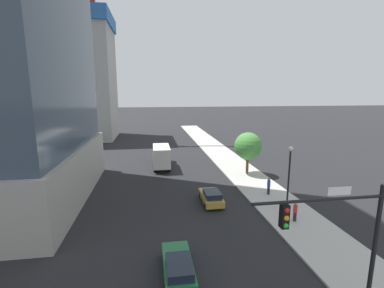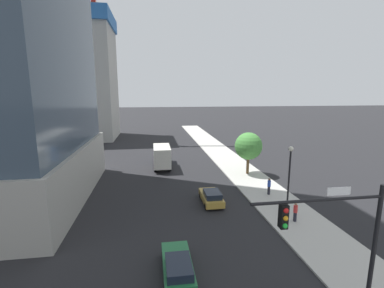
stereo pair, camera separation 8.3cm
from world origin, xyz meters
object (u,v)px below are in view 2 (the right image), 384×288
object	(u,v)px
box_truck	(162,155)
pedestrian_red_shirt	(295,212)
pedestrian_blue_shirt	(269,186)
street_lamp	(290,170)
car_green	(178,267)
construction_building	(83,72)
street_tree	(248,146)
traffic_light_pole	(338,232)
car_gold	(211,197)

from	to	relation	value
box_truck	pedestrian_red_shirt	size ratio (longest dim) A/B	4.62
box_truck	pedestrian_blue_shirt	distance (m)	16.97
street_lamp	car_green	distance (m)	13.45
construction_building	car_green	xyz separation A→B (m)	(16.84, -53.40, -14.93)
street_tree	pedestrian_red_shirt	xyz separation A→B (m)	(-0.78, -13.72, -2.93)
box_truck	pedestrian_red_shirt	xyz separation A→B (m)	(10.50, -19.12, -0.87)
traffic_light_pole	street_lamp	bearing A→B (deg)	71.04
construction_building	street_lamp	distance (m)	54.94
street_lamp	car_gold	distance (m)	7.89
pedestrian_red_shirt	pedestrian_blue_shirt	world-z (taller)	pedestrian_blue_shirt
street_lamp	construction_building	bearing A→B (deg)	120.92
box_truck	street_lamp	bearing A→B (deg)	-58.00
construction_building	box_truck	xyz separation A→B (m)	(16.84, -28.86, -13.80)
traffic_light_pole	car_green	world-z (taller)	traffic_light_pole
traffic_light_pole	box_truck	size ratio (longest dim) A/B	0.89
construction_building	traffic_light_pole	size ratio (longest dim) A/B	5.67
street_tree	car_green	bearing A→B (deg)	-120.51
construction_building	pedestrian_red_shirt	distance (m)	57.14
street_tree	box_truck	bearing A→B (deg)	154.39
car_gold	box_truck	world-z (taller)	box_truck
traffic_light_pole	street_lamp	xyz separation A→B (m)	(4.03, 11.72, -0.73)
construction_building	car_green	world-z (taller)	construction_building
box_truck	pedestrian_blue_shirt	bearing A→B (deg)	-49.96
traffic_light_pole	street_lamp	size ratio (longest dim) A/B	1.11
car_green	box_truck	size ratio (longest dim) A/B	0.59
car_gold	traffic_light_pole	bearing A→B (deg)	-80.93
construction_building	car_gold	xyz separation A→B (m)	(21.21, -42.96, -14.95)
box_truck	pedestrian_red_shirt	bearing A→B (deg)	-61.24
traffic_light_pole	street_lamp	world-z (taller)	traffic_light_pole
pedestrian_red_shirt	car_green	bearing A→B (deg)	-152.72
car_gold	pedestrian_blue_shirt	size ratio (longest dim) A/B	2.34
car_gold	pedestrian_blue_shirt	distance (m)	6.64
traffic_light_pole	pedestrian_blue_shirt	world-z (taller)	traffic_light_pole
car_gold	pedestrian_red_shirt	size ratio (longest dim) A/B	2.55
car_green	pedestrian_red_shirt	xyz separation A→B (m)	(10.50, 5.41, 0.26)
street_lamp	street_tree	bearing A→B (deg)	87.52
car_gold	pedestrian_red_shirt	world-z (taller)	pedestrian_red_shirt
construction_building	car_gold	distance (m)	50.19
street_tree	pedestrian_red_shirt	bearing A→B (deg)	-93.24
car_green	pedestrian_blue_shirt	bearing A→B (deg)	46.66
street_tree	car_green	distance (m)	22.44
pedestrian_blue_shirt	car_green	bearing A→B (deg)	-133.34
box_truck	pedestrian_blue_shirt	xyz separation A→B (m)	(10.91, -12.98, -0.78)
construction_building	pedestrian_blue_shirt	world-z (taller)	construction_building
box_truck	traffic_light_pole	bearing A→B (deg)	-76.90
construction_building	car_green	size ratio (longest dim) A/B	8.58
construction_building	pedestrian_blue_shirt	size ratio (longest dim) A/B	21.43
street_tree	car_gold	distance (m)	11.56
construction_building	car_green	bearing A→B (deg)	-72.49
car_gold	car_green	world-z (taller)	car_green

